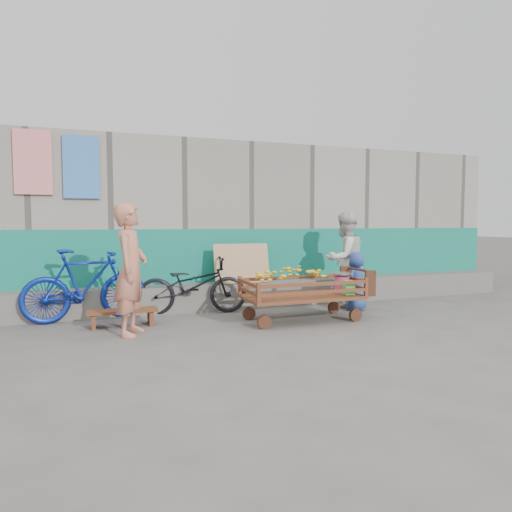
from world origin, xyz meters
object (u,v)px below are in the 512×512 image
object	(u,v)px
bicycle_dark	(192,286)
vendor_man	(131,270)
banana_cart	(300,284)
woman	(345,259)
child	(357,281)
bicycle_blue	(86,285)
bench	(123,314)

from	to	relation	value
bicycle_dark	vendor_man	bearing A→B (deg)	145.12
banana_cart	woman	bearing A→B (deg)	32.94
banana_cart	child	xyz separation A→B (m)	(1.28, 0.43, -0.06)
bicycle_dark	bicycle_blue	world-z (taller)	bicycle_blue
bicycle_dark	bicycle_blue	bearing A→B (deg)	98.77
child	banana_cart	bearing A→B (deg)	-11.56
vendor_man	banana_cart	bearing A→B (deg)	-67.73
vendor_man	bicycle_dark	world-z (taller)	vendor_man
bench	bicycle_dark	world-z (taller)	bicycle_dark
bench	child	xyz separation A→B (m)	(3.88, -0.10, 0.32)
bench	woman	world-z (taller)	woman
bicycle_blue	bicycle_dark	bearing A→B (deg)	-96.57
banana_cart	bench	size ratio (longest dim) A/B	1.97
child	bicycle_dark	world-z (taller)	child
bench	bicycle_blue	distance (m)	0.85
banana_cart	woman	size ratio (longest dim) A/B	1.15
banana_cart	bicycle_blue	size ratio (longest dim) A/B	1.06
woman	bicycle_blue	xyz separation A→B (m)	(-4.37, 0.28, -0.30)
child	bicycle_blue	world-z (taller)	bicycle_blue
banana_cart	child	size ratio (longest dim) A/B	1.95
woman	child	xyz separation A→B (m)	(0.00, -0.40, -0.35)
woman	bicycle_blue	size ratio (longest dim) A/B	0.93
bicycle_dark	child	bearing A→B (deg)	-95.29
bench	bicycle_blue	bearing A→B (deg)	130.68
vendor_man	bicycle_blue	distance (m)	1.31
vendor_man	woman	distance (m)	3.89
bench	bicycle_blue	size ratio (longest dim) A/B	0.54
woman	child	distance (m)	0.53
woman	bicycle_dark	world-z (taller)	woman
vendor_man	child	distance (m)	3.84
bench	bicycle_dark	distance (m)	1.33
bicycle_blue	child	bearing A→B (deg)	-105.42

